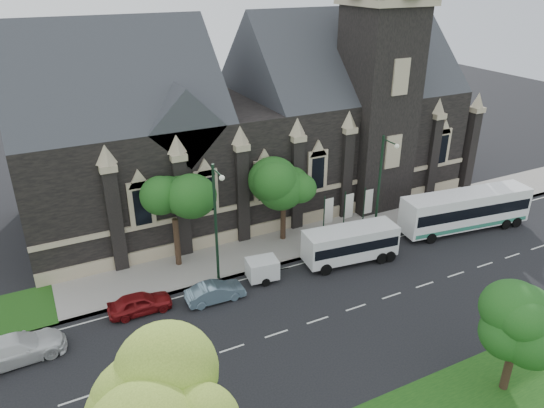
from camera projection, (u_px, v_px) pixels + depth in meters
ground at (318, 320)px, 32.92m from camera, size 160.00×160.00×0.00m
sidewalk at (256, 252)px, 40.58m from camera, size 80.00×5.00×0.15m
museum at (262, 118)px, 46.76m from camera, size 40.00×17.70×29.90m
tree_park_near at (172, 405)px, 18.31m from camera, size 4.42×4.42×8.56m
tree_park_east at (520, 315)px, 25.94m from camera, size 3.40×3.40×6.28m
tree_walk_right at (285, 174)px, 40.44m from camera, size 4.08×4.08×7.80m
tree_walk_left at (175, 196)px, 36.80m from camera, size 3.91×3.91×7.64m
street_lamp_near at (381, 183)px, 40.58m from camera, size 0.36×1.88×9.00m
street_lamp_mid at (217, 218)px, 34.87m from camera, size 0.36×1.88×9.00m
banner_flag_left at (327, 213)px, 41.76m from camera, size 0.90×0.10×4.00m
banner_flag_center at (347, 209)px, 42.58m from camera, size 0.90×0.10×4.00m
banner_flag_right at (367, 204)px, 43.39m from camera, size 0.90×0.10×4.00m
tour_coach at (466, 210)px, 43.62m from camera, size 11.96×3.98×3.43m
shuttle_bus at (351, 243)px, 38.88m from camera, size 7.49×3.28×2.81m
box_trailer at (262, 269)px, 36.76m from camera, size 3.24×1.91×1.69m
sedan at (215, 292)px, 34.63m from camera, size 4.09×1.51×1.34m
car_far_red at (140, 303)px, 33.43m from camera, size 4.18×1.77×1.41m
car_far_white at (16, 349)px, 29.30m from camera, size 5.56×2.50×1.58m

